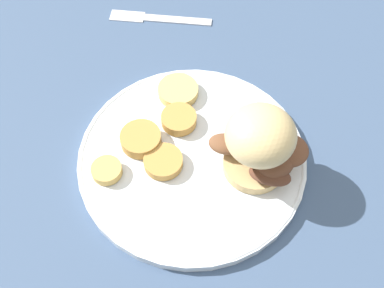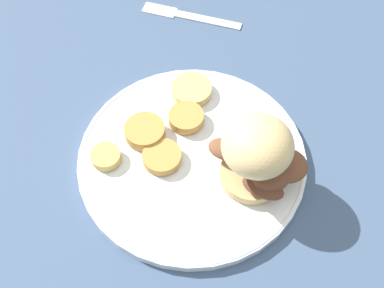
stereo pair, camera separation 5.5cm
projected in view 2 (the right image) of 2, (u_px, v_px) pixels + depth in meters
The scene contains 9 objects.
ground_plane at pixel (192, 161), 0.58m from camera, with size 4.00×4.00×0.00m, color #3D5170.
dinner_plate at pixel (192, 157), 0.57m from camera, with size 0.29×0.29×0.02m.
sandwich at pixel (258, 155), 0.51m from camera, with size 0.10×0.13×0.10m.
potato_round_0 at pixel (145, 131), 0.58m from camera, with size 0.05×0.05×0.02m, color #BC8942.
potato_round_1 at pixel (186, 118), 0.59m from camera, with size 0.05×0.05×0.01m, color #BC8942.
potato_round_2 at pixel (162, 157), 0.56m from camera, with size 0.05×0.05×0.01m, color #BC8942.
potato_round_3 at pixel (106, 157), 0.56m from camera, with size 0.04×0.04×0.01m, color tan.
potato_round_4 at pixel (192, 90), 0.62m from camera, with size 0.06×0.06×0.01m, color #DBB766.
fork at pixel (190, 16), 0.73m from camera, with size 0.07×0.16×0.00m.
Camera 2 is at (0.24, 0.17, 0.50)m, focal length 42.00 mm.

